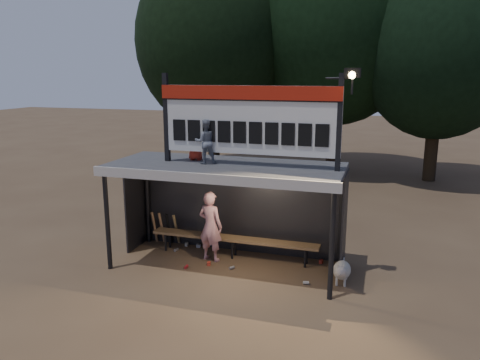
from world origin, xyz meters
name	(u,v)px	position (x,y,z in m)	size (l,w,h in m)	color
ground	(226,266)	(0.00, 0.00, 0.00)	(80.00, 80.00, 0.00)	#4F3A27
player	(210,226)	(-0.45, 0.23, 0.81)	(0.59, 0.39, 1.63)	white
child_a	(206,142)	(-0.42, -0.06, 2.79)	(0.46, 0.36, 0.95)	slate
child_b	(196,141)	(-0.79, 0.27, 2.75)	(0.42, 0.27, 0.86)	#B02A1B
dugout_shelter	(229,183)	(0.00, 0.24, 1.85)	(5.10, 2.08, 2.32)	#3D3D3F
scoreboard_assembly	(251,118)	(0.56, -0.01, 3.32)	(4.10, 0.27, 1.99)	black
bench	(234,239)	(0.00, 0.55, 0.43)	(4.00, 0.35, 0.48)	olive
tree_left	(213,41)	(-4.00, 10.00, 5.51)	(6.46, 6.46, 9.27)	black
tree_mid	(337,25)	(1.00, 11.50, 6.17)	(7.22, 7.22, 10.36)	black
tree_right	(441,47)	(5.00, 10.50, 5.19)	(6.08, 6.08, 8.72)	#302315
dog	(342,270)	(2.55, -0.13, 0.28)	(0.36, 0.81, 0.49)	beige
bats	(165,228)	(-1.89, 0.82, 0.43)	(0.67, 0.35, 0.84)	#996E47
litter	(225,259)	(-0.12, 0.26, 0.04)	(3.54, 1.38, 0.08)	#A52A1C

